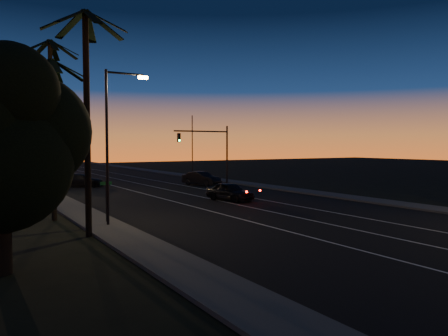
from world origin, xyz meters
TOP-DOWN VIEW (x-y plane):
  - road at (0.00, 30.00)m, footprint 20.00×170.00m
  - sidewalk_left at (-11.20, 30.00)m, footprint 2.40×170.00m
  - sidewalk_right at (11.20, 30.00)m, footprint 2.40×170.00m
  - lane_stripe_left at (-3.00, 30.00)m, footprint 0.12×160.00m
  - lane_stripe_mid at (0.50, 30.00)m, footprint 0.12×160.00m
  - lane_stripe_right at (4.00, 30.00)m, footprint 0.12×160.00m
  - bushy_tree at (-16.83, 12.92)m, footprint 6.30×5.30m
  - palm_near at (-12.60, 18.00)m, footprint 4.25×4.16m
  - palm_mid at (-13.20, 24.00)m, footprint 4.25×4.16m
  - palm_far at (-12.20, 30.00)m, footprint 4.25×4.16m
  - streetlight_left_near at (-10.70, 20.00)m, footprint 2.55×0.26m
  - streetlight_left_far at (-10.69, 38.00)m, footprint 2.55×0.26m
  - street_sign at (-10.80, 21.00)m, footprint 0.70×0.06m
  - signal_mast at (7.14, 39.99)m, footprint 7.10×0.41m
  - signal_post at (-9.50, 39.98)m, footprint 0.28×0.37m
  - far_pole_left at (-11.00, 55.00)m, footprint 0.14×0.14m
  - far_pole_right at (11.00, 52.00)m, footprint 0.14×0.14m
  - lead_car at (1.29, 26.34)m, footprint 2.75×5.34m
  - right_car at (5.97, 39.94)m, footprint 3.29×5.14m
  - cross_car at (-6.58, 45.25)m, footprint 5.50×3.93m

SIDE VIEW (x-z plane):
  - road at x=0.00m, z-range 0.00..0.01m
  - lane_stripe_left at x=-3.00m, z-range 0.01..0.02m
  - lane_stripe_mid at x=0.50m, z-range 0.01..0.02m
  - lane_stripe_right at x=4.00m, z-range 0.01..0.02m
  - sidewalk_left at x=-11.20m, z-range 0.00..0.16m
  - sidewalk_right at x=11.20m, z-range 0.00..0.16m
  - cross_car at x=-6.58m, z-range 0.01..1.49m
  - lead_car at x=1.29m, z-range 0.01..1.57m
  - right_car at x=5.97m, z-range 0.01..1.61m
  - street_sign at x=-10.80m, z-range 0.36..2.96m
  - signal_post at x=-9.50m, z-range 0.79..4.99m
  - far_pole_left at x=-11.00m, z-range 0.00..9.00m
  - far_pole_right at x=11.00m, z-range 0.00..9.00m
  - signal_mast at x=7.14m, z-range 1.28..8.28m
  - bushy_tree at x=-16.83m, z-range 0.84..9.14m
  - streetlight_left_far at x=-10.69m, z-range 0.81..9.31m
  - streetlight_left_near at x=-10.70m, z-range 0.82..9.82m
  - palm_mid at x=-13.20m, z-range 1.24..11.27m
  - palm_near at x=-12.60m, z-range 1.31..12.84m
  - palm_far at x=-12.20m, z-range 1.35..13.88m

